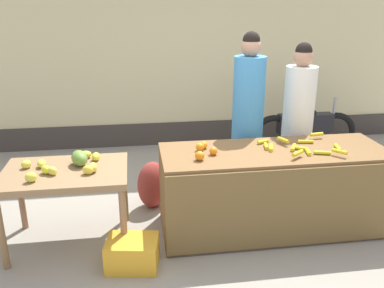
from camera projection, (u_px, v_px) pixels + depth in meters
name	position (u px, v px, depth m)	size (l,w,h in m)	color
ground_plane	(222.00, 230.00, 4.12)	(24.00, 24.00, 0.00)	gray
market_wall_back	(185.00, 36.00, 6.16)	(7.43, 0.23, 3.42)	beige
fruit_stall_counter	(273.00, 190.00, 4.04)	(2.19, 0.80, 0.84)	brown
side_table_wooden	(66.00, 179.00, 3.70)	(1.12, 0.77, 0.75)	olive
banana_bunch_pile	(300.00, 146.00, 3.93)	(0.76, 0.60, 0.07)	yellow
orange_pile	(204.00, 150.00, 3.79)	(0.23, 0.38, 0.09)	orange
mango_papaya_pile	(71.00, 162.00, 3.71)	(0.71, 0.60, 0.14)	yellow
vendor_woman_blue_shirt	(248.00, 120.00, 4.45)	(0.34, 0.34, 1.90)	#33333D
vendor_woman_white_shirt	(297.00, 123.00, 4.56)	(0.34, 0.34, 1.78)	#33333D
parked_motorcycle	(304.00, 130.00, 5.94)	(1.60, 0.18, 0.88)	black
produce_crate	(132.00, 253.00, 3.52)	(0.44, 0.32, 0.26)	gold
produce_sack	(152.00, 185.00, 4.51)	(0.36, 0.30, 0.53)	maroon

